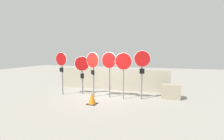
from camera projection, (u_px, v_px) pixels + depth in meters
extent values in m
plane|color=gray|center=(101.00, 97.00, 9.88)|extent=(40.00, 40.00, 0.00)
cube|color=#A89E89|center=(111.00, 79.00, 11.63)|extent=(7.50, 0.12, 1.41)
cylinder|color=slate|center=(62.00, 75.00, 10.25)|extent=(0.07, 0.07, 2.33)
cylinder|color=white|center=(61.00, 59.00, 10.10)|extent=(0.80, 0.13, 0.80)
cylinder|color=#AD0F0F|center=(61.00, 59.00, 10.09)|extent=(0.74, 0.12, 0.74)
cube|color=black|center=(61.00, 70.00, 10.17)|extent=(0.27, 0.06, 0.25)
cylinder|color=slate|center=(82.00, 76.00, 10.38)|extent=(0.08, 0.08, 2.23)
cylinder|color=white|center=(82.00, 64.00, 10.25)|extent=(0.85, 0.30, 0.88)
cylinder|color=#AD0F0F|center=(82.00, 64.00, 10.23)|extent=(0.79, 0.28, 0.82)
cube|color=black|center=(82.00, 76.00, 10.32)|extent=(0.21, 0.09, 0.29)
cylinder|color=slate|center=(94.00, 75.00, 9.74)|extent=(0.07, 0.07, 2.45)
cylinder|color=white|center=(93.00, 60.00, 9.61)|extent=(0.85, 0.31, 0.89)
cylinder|color=red|center=(92.00, 60.00, 9.59)|extent=(0.79, 0.29, 0.83)
cube|color=black|center=(93.00, 72.00, 9.68)|extent=(0.23, 0.10, 0.25)
cylinder|color=slate|center=(110.00, 77.00, 9.62)|extent=(0.07, 0.07, 2.30)
cylinder|color=white|center=(109.00, 60.00, 9.47)|extent=(0.89, 0.20, 0.91)
cylinder|color=red|center=(109.00, 60.00, 9.46)|extent=(0.84, 0.18, 0.85)
cylinder|color=slate|center=(123.00, 76.00, 9.21)|extent=(0.06, 0.06, 2.52)
cylinder|color=white|center=(123.00, 61.00, 9.09)|extent=(0.91, 0.05, 0.91)
cylinder|color=red|center=(123.00, 61.00, 9.07)|extent=(0.85, 0.05, 0.85)
cylinder|color=slate|center=(142.00, 77.00, 9.24)|extent=(0.08, 0.08, 2.39)
cylinder|color=white|center=(142.00, 59.00, 9.08)|extent=(0.85, 0.26, 0.88)
cylinder|color=red|center=(142.00, 59.00, 9.06)|extent=(0.79, 0.25, 0.82)
cube|color=black|center=(142.00, 71.00, 9.14)|extent=(0.26, 0.09, 0.27)
cube|color=black|center=(92.00, 104.00, 8.44)|extent=(0.46, 0.46, 0.02)
cone|color=orange|center=(92.00, 98.00, 8.41)|extent=(0.38, 0.38, 0.58)
cube|color=#9E937A|center=(171.00, 91.00, 9.42)|extent=(0.98, 0.62, 0.78)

